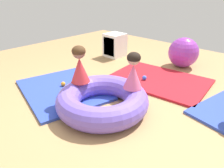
% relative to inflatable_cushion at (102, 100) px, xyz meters
% --- Properties ---
extents(ground_plane, '(8.00, 8.00, 0.00)m').
position_rel_inflatable_cushion_xyz_m(ground_plane, '(-0.14, 0.10, -0.17)').
color(ground_plane, tan).
extents(gym_mat_near_right, '(1.86, 1.40, 0.04)m').
position_rel_inflatable_cushion_xyz_m(gym_mat_near_right, '(0.04, 1.43, -0.15)').
color(gym_mat_near_right, '#B21923').
rests_on(gym_mat_near_right, ground).
extents(gym_mat_far_right, '(1.81, 1.54, 0.04)m').
position_rel_inflatable_cushion_xyz_m(gym_mat_far_right, '(-0.93, -0.04, -0.15)').
color(gym_mat_far_right, '#2D47B7').
rests_on(gym_mat_far_right, ground).
extents(inflatable_cushion, '(1.31, 1.31, 0.33)m').
position_rel_inflatable_cushion_xyz_m(inflatable_cushion, '(0.00, 0.00, 0.00)').
color(inflatable_cushion, '#7056D1').
rests_on(inflatable_cushion, ground).
extents(child_in_pink, '(0.31, 0.31, 0.52)m').
position_rel_inflatable_cushion_xyz_m(child_in_pink, '(0.27, 0.34, 0.42)').
color(child_in_pink, '#E5608E').
rests_on(child_in_pink, inflatable_cushion).
extents(child_in_red, '(0.33, 0.33, 0.55)m').
position_rel_inflatable_cushion_xyz_m(child_in_red, '(-0.43, -0.03, 0.43)').
color(child_in_red, red).
rests_on(child_in_red, inflatable_cushion).
extents(play_ball_orange, '(0.08, 0.08, 0.08)m').
position_rel_inflatable_cushion_xyz_m(play_ball_orange, '(-1.01, 0.03, -0.09)').
color(play_ball_orange, orange).
rests_on(play_ball_orange, gym_mat_far_right).
extents(play_ball_blue, '(0.08, 0.08, 0.08)m').
position_rel_inflatable_cushion_xyz_m(play_ball_blue, '(-0.13, 1.21, -0.08)').
color(play_ball_blue, blue).
rests_on(play_ball_blue, gym_mat_near_right).
extents(play_ball_teal, '(0.08, 0.08, 0.08)m').
position_rel_inflatable_cushion_xyz_m(play_ball_teal, '(-0.36, 1.17, -0.09)').
color(play_ball_teal, teal).
rests_on(play_ball_teal, gym_mat_near_right).
extents(play_ball_green, '(0.08, 0.08, 0.08)m').
position_rel_inflatable_cushion_xyz_m(play_ball_green, '(-0.65, 0.01, -0.09)').
color(play_ball_green, green).
rests_on(play_ball_green, gym_mat_far_right).
extents(exercise_ball_large, '(0.64, 0.64, 0.64)m').
position_rel_inflatable_cushion_xyz_m(exercise_ball_large, '(-0.00, 2.44, 0.15)').
color(exercise_ball_large, purple).
rests_on(exercise_ball_large, ground).
extents(storage_cube, '(0.44, 0.44, 0.56)m').
position_rel_inflatable_cushion_xyz_m(storage_cube, '(-1.58, 1.96, 0.11)').
color(storage_cube, white).
rests_on(storage_cube, ground).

